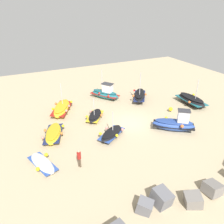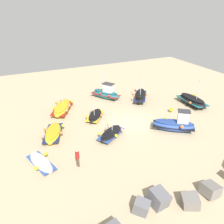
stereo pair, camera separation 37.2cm
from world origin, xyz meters
name	(u,v)px [view 2 (the right image)]	position (x,y,z in m)	size (l,w,h in m)	color
ground_plane	(131,123)	(0.00, 0.00, 0.00)	(48.91, 48.91, 0.00)	tan
fishing_boat_0	(175,124)	(-3.22, 3.24, 0.72)	(4.21, 3.68, 2.33)	#2D4C9E
fishing_boat_1	(140,96)	(-4.15, -4.93, 0.59)	(3.50, 4.19, 4.05)	black
fishing_boat_2	(192,101)	(-9.36, -0.89, 0.57)	(2.36, 4.36, 3.59)	black
fishing_boat_3	(41,163)	(9.95, 3.18, 0.32)	(2.05, 3.40, 0.66)	white
fishing_boat_4	(53,133)	(8.21, -0.78, 0.39)	(2.67, 4.02, 0.82)	gold
fishing_boat_5	(62,108)	(6.11, -5.83, 0.48)	(3.56, 4.67, 3.44)	gold
fishing_boat_6	(106,93)	(-0.26, -7.44, 0.72)	(3.47, 4.21, 4.02)	#1E6670
fishing_boat_7	(111,134)	(3.13, 1.66, 0.38)	(3.40, 2.85, 2.65)	black
fishing_boat_8	(95,116)	(3.17, -2.58, 0.34)	(2.92, 3.28, 2.63)	black
person_walking	(77,157)	(7.29, 4.46, 0.93)	(0.32, 0.32, 1.62)	brown
breakwater_rocks	(210,188)	(-0.07, 10.90, 0.47)	(19.84, 2.72, 1.37)	slate
mooring_buoy_0	(171,110)	(-5.57, -0.23, 0.38)	(0.48, 0.48, 0.62)	#3F3F42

